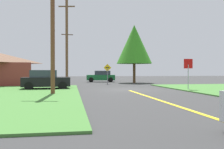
% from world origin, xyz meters
% --- Properties ---
extents(ground_plane, '(120.00, 120.00, 0.00)m').
position_xyz_m(ground_plane, '(0.00, 0.00, 0.00)').
color(ground_plane, '#343434').
extents(lane_stripe_center, '(0.20, 14.00, 0.01)m').
position_xyz_m(lane_stripe_center, '(0.00, -8.00, 0.01)').
color(lane_stripe_center, yellow).
rests_on(lane_stripe_center, ground).
extents(stop_sign, '(0.76, 0.08, 2.51)m').
position_xyz_m(stop_sign, '(4.70, -1.46, 1.77)').
color(stop_sign, '#9EA0A8').
rests_on(stop_sign, ground).
extents(parked_car_near_building, '(4.06, 2.48, 1.62)m').
position_xyz_m(parked_car_near_building, '(-6.70, 1.48, 0.80)').
color(parked_car_near_building, black).
rests_on(parked_car_near_building, ground).
extents(car_approaching_junction, '(4.18, 2.20, 1.62)m').
position_xyz_m(car_approaching_junction, '(-0.29, 15.53, 0.80)').
color(car_approaching_junction, '#196B33').
rests_on(car_approaching_junction, ground).
extents(utility_pole_near, '(1.78, 0.54, 8.69)m').
position_xyz_m(utility_pole_near, '(-5.71, -3.59, 4.49)').
color(utility_pole_near, brown).
rests_on(utility_pole_near, ground).
extents(utility_pole_mid, '(1.79, 0.43, 9.43)m').
position_xyz_m(utility_pole_mid, '(-5.03, 7.70, 4.84)').
color(utility_pole_mid, brown).
rests_on(utility_pole_mid, ground).
extents(utility_pole_far, '(1.80, 0.37, 7.89)m').
position_xyz_m(utility_pole_far, '(-5.18, 19.00, 4.09)').
color(utility_pole_far, brown).
rests_on(utility_pole_far, ground).
extents(direction_sign, '(0.90, 0.12, 2.41)m').
position_xyz_m(direction_sign, '(-0.34, 8.79, 1.50)').
color(direction_sign, slate).
rests_on(direction_sign, ground).
extents(oak_tree_left, '(4.61, 4.61, 7.62)m').
position_xyz_m(oak_tree_left, '(3.60, 11.49, 5.08)').
color(oak_tree_left, brown).
rests_on(oak_tree_left, ground).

